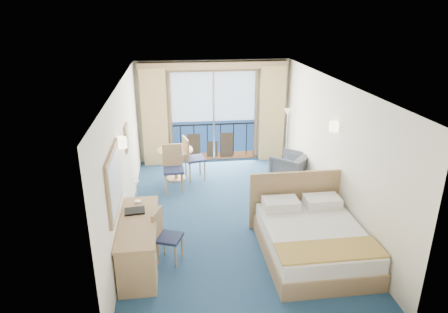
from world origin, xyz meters
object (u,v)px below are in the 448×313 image
round_table (175,157)px  table_chair_a (191,156)px  bed (312,238)px  floor_lamp (287,123)px  table_chair_b (173,165)px  armchair (290,168)px  desk_chair (164,233)px  nightstand (320,204)px  desk (137,257)px

round_table → table_chair_a: table_chair_a is taller
table_chair_a → bed: bearing=-165.4°
floor_lamp → table_chair_b: size_ratio=1.44×
round_table → bed: bearing=-57.5°
armchair → round_table: (-2.71, 0.53, 0.22)m
armchair → desk_chair: desk_chair is taller
nightstand → desk: desk is taller
nightstand → round_table: 3.65m
armchair → desk: desk is taller
round_table → armchair: bearing=-11.0°
bed → nightstand: size_ratio=3.49×
floor_lamp → table_chair_a: floor_lamp is taller
bed → floor_lamp: floor_lamp is taller
table_chair_a → table_chair_b: (-0.44, -0.54, -0.00)m
desk_chair → nightstand: bearing=-50.5°
armchair → round_table: size_ratio=0.92×
floor_lamp → round_table: 3.00m
floor_lamp → round_table: bearing=-169.8°
round_table → table_chair_a: bearing=-6.8°
table_chair_b → floor_lamp: bearing=17.4°
nightstand → floor_lamp: bearing=88.3°
table_chair_b → armchair: bearing=-1.9°
armchair → round_table: 2.77m
bed → table_chair_b: bearing=128.1°
table_chair_a → nightstand: bearing=-146.4°
nightstand → table_chair_a: 3.34m
floor_lamp → desk: size_ratio=0.89×
nightstand → table_chair_a: (-2.43, 2.26, 0.30)m
nightstand → desk_chair: bearing=-161.1°
bed → desk: 2.89m
desk_chair → table_chair_b: table_chair_b is taller
bed → floor_lamp: size_ratio=1.38×
desk_chair → table_chair_b: (0.17, 2.77, 0.08)m
bed → desk_chair: size_ratio=2.32×
armchair → table_chair_b: (-2.77, -0.06, 0.24)m
nightstand → desk_chair: (-3.05, -1.04, 0.21)m
bed → table_chair_b: (-2.29, 2.92, 0.28)m
desk_chair → desk: bearing=162.9°
nightstand → table_chair_b: table_chair_b is taller
armchair → table_chair_b: table_chair_b is taller
armchair → desk: size_ratio=0.46×
floor_lamp → table_chair_b: bearing=-159.5°
desk → table_chair_a: 3.95m
bed → round_table: size_ratio=2.48×
armchair → table_chair_a: table_chair_a is taller
table_chair_a → table_chair_b: size_ratio=1.01×
floor_lamp → round_table: (-2.89, -0.52, -0.58)m
desk_chair → armchair: bearing=-25.7°
round_table → table_chair_a: (0.38, -0.05, 0.02)m
floor_lamp → table_chair_a: 2.64m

